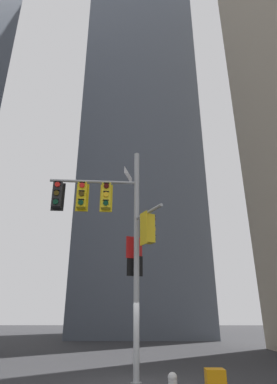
# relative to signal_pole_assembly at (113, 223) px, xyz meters

# --- Properties ---
(building_mid_block) EXTENTS (13.66, 13.66, 53.59)m
(building_mid_block) POSITION_rel_signal_pole_assembly_xyz_m (0.88, 25.06, 21.54)
(building_mid_block) COLOR #4C5460
(building_mid_block) RESTS_ON ground
(signal_pole_assembly) EXTENTS (4.26, 2.26, 8.26)m
(signal_pole_assembly) POSITION_rel_signal_pole_assembly_xyz_m (0.00, 0.00, 0.00)
(signal_pole_assembly) COLOR #9EA0A3
(signal_pole_assembly) RESTS_ON ground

